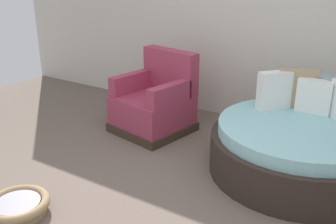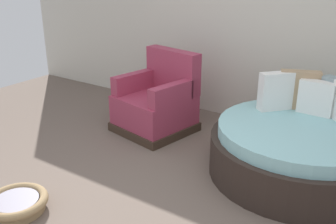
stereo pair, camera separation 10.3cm
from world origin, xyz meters
name	(u,v)px [view 1 (the left image)]	position (x,y,z in m)	size (l,w,h in m)	color
ground_plane	(151,216)	(0.00, 0.00, -0.01)	(8.00, 8.00, 0.02)	#66564C
back_wall	(266,7)	(0.00, 2.41, 1.41)	(8.00, 0.12, 2.82)	beige
round_daybed	(299,146)	(0.79, 1.34, 0.27)	(1.66, 1.66, 0.89)	#2D231E
red_armchair	(156,104)	(-0.93, 1.45, 0.33)	(0.94, 0.94, 0.94)	#38281E
pet_basket	(18,206)	(-0.92, -0.55, 0.07)	(0.51, 0.51, 0.13)	#9E7F56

